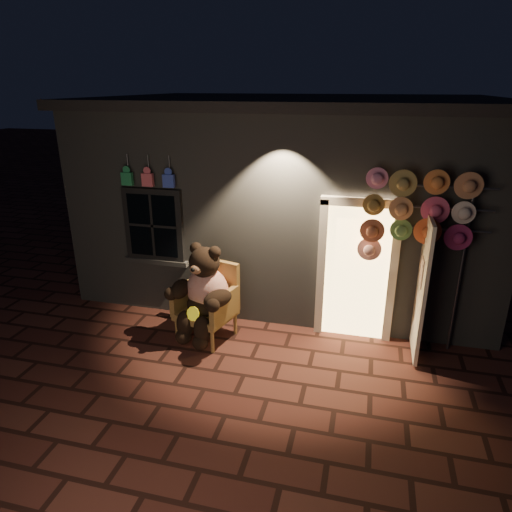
% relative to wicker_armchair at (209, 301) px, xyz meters
% --- Properties ---
extents(ground, '(60.00, 60.00, 0.00)m').
position_rel_wicker_armchair_xyz_m(ground, '(0.80, -0.91, -0.59)').
color(ground, '#51271F').
rests_on(ground, ground).
extents(shop_building, '(7.30, 5.95, 3.51)m').
position_rel_wicker_armchair_xyz_m(shop_building, '(0.80, 3.08, 1.15)').
color(shop_building, slate).
rests_on(shop_building, ground).
extents(wicker_armchair, '(0.96, 0.92, 1.18)m').
position_rel_wicker_armchair_xyz_m(wicker_armchair, '(0.00, 0.00, 0.00)').
color(wicker_armchair, '#A67A40').
rests_on(wicker_armchair, ground).
extents(teddy_bear, '(1.03, 0.93, 1.48)m').
position_rel_wicker_armchair_xyz_m(teddy_bear, '(-0.03, -0.15, 0.19)').
color(teddy_bear, '#B62C13').
rests_on(teddy_bear, ground).
extents(hat_rack, '(1.72, 0.22, 2.63)m').
position_rel_wicker_armchair_xyz_m(hat_rack, '(2.86, 0.36, 1.47)').
color(hat_rack, '#59595E').
rests_on(hat_rack, ground).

